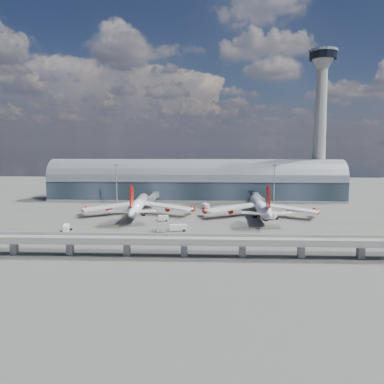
{
  "coord_description": "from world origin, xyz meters",
  "views": [
    {
      "loc": [
        7.69,
        -180.23,
        38.86
      ],
      "look_at": [
        0.09,
        10.0,
        14.0
      ],
      "focal_mm": 35.0,
      "sensor_mm": 36.0,
      "label": 1
    }
  ],
  "objects_px": {
    "floodlight_mast_left": "(117,183)",
    "service_truck_0": "(66,228)",
    "service_truck_2": "(178,228)",
    "service_truck_1": "(163,218)",
    "service_truck_3": "(273,215)",
    "service_truck_4": "(253,205)",
    "floodlight_mast_right": "(274,184)",
    "cargo_train_2": "(322,237)",
    "cargo_train_1": "(180,237)",
    "service_truck_5": "(206,206)",
    "airliner_right": "(260,207)",
    "cargo_train_0": "(159,230)",
    "airliner_left": "(138,205)",
    "control_tower": "(320,124)"
  },
  "relations": [
    {
      "from": "service_truck_5",
      "to": "cargo_train_1",
      "type": "bearing_deg",
      "value": -119.48
    },
    {
      "from": "service_truck_2",
      "to": "cargo_train_0",
      "type": "bearing_deg",
      "value": 97.19
    },
    {
      "from": "floodlight_mast_left",
      "to": "floodlight_mast_right",
      "type": "bearing_deg",
      "value": 0.0
    },
    {
      "from": "floodlight_mast_right",
      "to": "service_truck_1",
      "type": "height_order",
      "value": "floodlight_mast_right"
    },
    {
      "from": "airliner_left",
      "to": "airliner_right",
      "type": "bearing_deg",
      "value": -5.85
    },
    {
      "from": "service_truck_4",
      "to": "service_truck_5",
      "type": "xyz_separation_m",
      "value": [
        -29.29,
        -8.72,
        0.28
      ]
    },
    {
      "from": "service_truck_0",
      "to": "service_truck_1",
      "type": "distance_m",
      "value": 47.28
    },
    {
      "from": "service_truck_0",
      "to": "service_truck_4",
      "type": "bearing_deg",
      "value": 21.32
    },
    {
      "from": "airliner_right",
      "to": "cargo_train_2",
      "type": "distance_m",
      "value": 48.71
    },
    {
      "from": "cargo_train_1",
      "to": "floodlight_mast_left",
      "type": "bearing_deg",
      "value": 12.99
    },
    {
      "from": "cargo_train_0",
      "to": "service_truck_1",
      "type": "bearing_deg",
      "value": -8.99
    },
    {
      "from": "airliner_right",
      "to": "cargo_train_0",
      "type": "xyz_separation_m",
      "value": [
        -49.31,
        -35.45,
        -4.49
      ]
    },
    {
      "from": "control_tower",
      "to": "cargo_train_0",
      "type": "xyz_separation_m",
      "value": [
        -98.26,
        -102.94,
        -50.83
      ]
    },
    {
      "from": "cargo_train_1",
      "to": "cargo_train_2",
      "type": "bearing_deg",
      "value": -103.15
    },
    {
      "from": "control_tower",
      "to": "airliner_left",
      "type": "bearing_deg",
      "value": -150.49
    },
    {
      "from": "airliner_left",
      "to": "service_truck_5",
      "type": "distance_m",
      "value": 42.52
    },
    {
      "from": "service_truck_3",
      "to": "cargo_train_2",
      "type": "bearing_deg",
      "value": -54.52
    },
    {
      "from": "service_truck_4",
      "to": "cargo_train_0",
      "type": "relative_size",
      "value": 0.71
    },
    {
      "from": "floodlight_mast_left",
      "to": "service_truck_1",
      "type": "relative_size",
      "value": 5.16
    },
    {
      "from": "airliner_right",
      "to": "service_truck_0",
      "type": "xyz_separation_m",
      "value": [
        -90.62,
        -35.94,
        -3.78
      ]
    },
    {
      "from": "floodlight_mast_left",
      "to": "service_truck_1",
      "type": "bearing_deg",
      "value": -54.86
    },
    {
      "from": "cargo_train_0",
      "to": "airliner_left",
      "type": "bearing_deg",
      "value": 12.11
    },
    {
      "from": "airliner_left",
      "to": "cargo_train_1",
      "type": "xyz_separation_m",
      "value": [
        26.43,
        -49.74,
        -4.86
      ]
    },
    {
      "from": "airliner_right",
      "to": "cargo_train_2",
      "type": "height_order",
      "value": "airliner_right"
    },
    {
      "from": "floodlight_mast_right",
      "to": "service_truck_4",
      "type": "bearing_deg",
      "value": -153.27
    },
    {
      "from": "airliner_left",
      "to": "service_truck_0",
      "type": "distance_m",
      "value": 46.26
    },
    {
      "from": "service_truck_0",
      "to": "cargo_train_2",
      "type": "relative_size",
      "value": 1.02
    },
    {
      "from": "service_truck_3",
      "to": "cargo_train_1",
      "type": "bearing_deg",
      "value": -118.09
    },
    {
      "from": "floodlight_mast_right",
      "to": "service_truck_4",
      "type": "xyz_separation_m",
      "value": [
        -13.57,
        -6.83,
        -12.31
      ]
    },
    {
      "from": "cargo_train_1",
      "to": "airliner_left",
      "type": "bearing_deg",
      "value": 12.48
    },
    {
      "from": "floodlight_mast_left",
      "to": "service_truck_0",
      "type": "relative_size",
      "value": 3.46
    },
    {
      "from": "floodlight_mast_left",
      "to": "airliner_right",
      "type": "xyz_separation_m",
      "value": [
        86.05,
        -39.49,
        -8.34
      ]
    },
    {
      "from": "floodlight_mast_left",
      "to": "airliner_left",
      "type": "xyz_separation_m",
      "value": [
        20.54,
        -36.79,
        -7.97
      ]
    },
    {
      "from": "service_truck_3",
      "to": "cargo_train_0",
      "type": "distance_m",
      "value": 63.95
    },
    {
      "from": "service_truck_0",
      "to": "airliner_left",
      "type": "bearing_deg",
      "value": 41.3
    },
    {
      "from": "control_tower",
      "to": "service_truck_0",
      "type": "bearing_deg",
      "value": -143.46
    },
    {
      "from": "service_truck_1",
      "to": "service_truck_2",
      "type": "bearing_deg",
      "value": -159.35
    },
    {
      "from": "airliner_left",
      "to": "service_truck_3",
      "type": "xyz_separation_m",
      "value": [
        71.73,
        -6.45,
        -3.96
      ]
    },
    {
      "from": "service_truck_0",
      "to": "service_truck_2",
      "type": "relative_size",
      "value": 0.9
    },
    {
      "from": "floodlight_mast_right",
      "to": "service_truck_5",
      "type": "xyz_separation_m",
      "value": [
        -42.85,
        -15.55,
        -12.03
      ]
    },
    {
      "from": "service_truck_4",
      "to": "cargo_train_2",
      "type": "bearing_deg",
      "value": -53.75
    },
    {
      "from": "floodlight_mast_right",
      "to": "cargo_train_1",
      "type": "bearing_deg",
      "value": -121.5
    },
    {
      "from": "service_truck_1",
      "to": "service_truck_5",
      "type": "bearing_deg",
      "value": -33.45
    },
    {
      "from": "floodlight_mast_right",
      "to": "airliner_left",
      "type": "relative_size",
      "value": 0.4
    },
    {
      "from": "service_truck_3",
      "to": "service_truck_4",
      "type": "height_order",
      "value": "service_truck_3"
    },
    {
      "from": "floodlight_mast_right",
      "to": "cargo_train_0",
      "type": "xyz_separation_m",
      "value": [
        -63.26,
        -74.94,
        -12.83
      ]
    },
    {
      "from": "control_tower",
      "to": "cargo_train_1",
      "type": "distance_m",
      "value": 153.14
    },
    {
      "from": "floodlight_mast_right",
      "to": "service_truck_0",
      "type": "height_order",
      "value": "floodlight_mast_right"
    },
    {
      "from": "service_truck_3",
      "to": "airliner_left",
      "type": "bearing_deg",
      "value": -166.92
    },
    {
      "from": "service_truck_3",
      "to": "floodlight_mast_right",
      "type": "bearing_deg",
      "value": 98.09
    }
  ]
}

